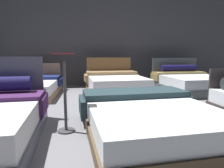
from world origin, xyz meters
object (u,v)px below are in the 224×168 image
at_px(bed_1, 148,117).
at_px(price_sign, 65,102).
at_px(bed_3, 29,87).
at_px(bed_4, 115,84).
at_px(bed_5, 190,82).

bearing_deg(bed_1, price_sign, 167.28).
relative_size(bed_3, price_sign, 1.97).
bearing_deg(bed_4, bed_5, -4.19).
relative_size(bed_1, price_sign, 2.01).
height_order(bed_4, price_sign, price_sign).
relative_size(bed_1, bed_4, 1.04).
height_order(bed_3, price_sign, price_sign).
bearing_deg(bed_3, price_sign, -65.77).
xyz_separation_m(bed_1, price_sign, (-1.11, 0.18, 0.21)).
bearing_deg(bed_3, bed_1, -50.81).
height_order(bed_3, bed_5, bed_5).
bearing_deg(bed_4, bed_3, 176.75).
bearing_deg(bed_4, bed_1, -93.42).
distance_m(bed_3, price_sign, 3.00).
bearing_deg(price_sign, bed_3, 112.02).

